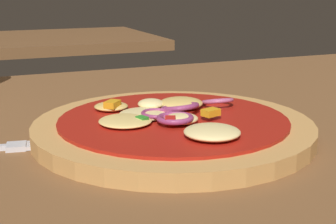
# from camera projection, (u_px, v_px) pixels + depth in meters

# --- Properties ---
(dining_table) EXTENTS (1.17, 0.88, 0.03)m
(dining_table) POSITION_uv_depth(u_px,v_px,m) (188.00, 160.00, 0.47)
(dining_table) COLOR brown
(dining_table) RESTS_ON ground
(pizza) EXTENTS (0.28, 0.28, 0.03)m
(pizza) POSITION_uv_depth(u_px,v_px,m) (175.00, 126.00, 0.50)
(pizza) COLOR tan
(pizza) RESTS_ON dining_table
(background_table) EXTENTS (0.67, 0.44, 0.03)m
(background_table) POSITION_uv_depth(u_px,v_px,m) (35.00, 42.00, 1.39)
(background_table) COLOR brown
(background_table) RESTS_ON ground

